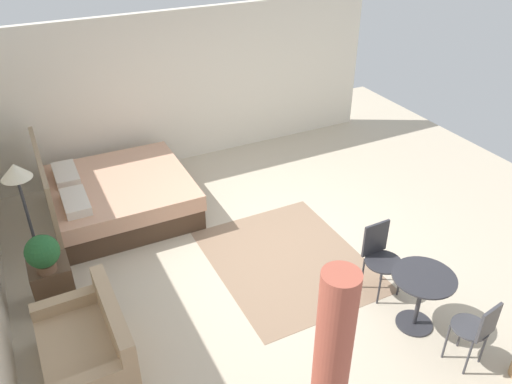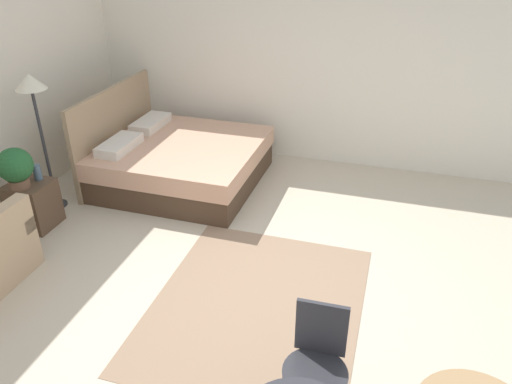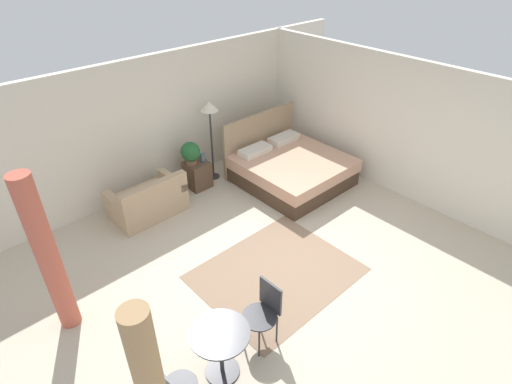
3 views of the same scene
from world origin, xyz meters
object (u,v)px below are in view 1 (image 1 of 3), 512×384
(floor_lamp, at_px, (18,183))
(cafe_chair_near_window, at_px, (478,328))
(bed, at_px, (116,196))
(nightstand, at_px, (53,283))
(balcony_table, at_px, (421,291))
(potted_plant, at_px, (43,253))
(cafe_chair_near_couch, at_px, (379,252))
(couch, at_px, (89,350))
(vase, at_px, (49,252))

(floor_lamp, bearing_deg, cafe_chair_near_window, -131.89)
(bed, bearing_deg, nightstand, 143.45)
(floor_lamp, relative_size, balcony_table, 2.34)
(potted_plant, distance_m, cafe_chair_near_couch, 3.82)
(bed, bearing_deg, balcony_table, -146.75)
(bed, xyz_separation_m, balcony_table, (-3.71, -2.43, 0.18))
(balcony_table, distance_m, cafe_chair_near_window, 0.68)
(floor_lamp, height_order, cafe_chair_near_window, floor_lamp)
(couch, xyz_separation_m, vase, (1.33, 0.13, 0.36))
(bed, distance_m, cafe_chair_near_window, 5.07)
(nightstand, xyz_separation_m, cafe_chair_near_window, (-2.88, -3.64, 0.25))
(bed, relative_size, vase, 11.34)
(floor_lamp, height_order, balcony_table, floor_lamp)
(potted_plant, bearing_deg, bed, -35.20)
(potted_plant, bearing_deg, cafe_chair_near_couch, -111.73)
(cafe_chair_near_window, relative_size, cafe_chair_near_couch, 0.95)
(nightstand, bearing_deg, bed, -36.55)
(couch, bearing_deg, vase, 5.66)
(balcony_table, bearing_deg, floor_lamp, 53.64)
(cafe_chair_near_couch, bearing_deg, nightstand, 66.79)
(nightstand, xyz_separation_m, balcony_table, (-2.21, -3.54, 0.22))
(cafe_chair_near_window, bearing_deg, balcony_table, 8.81)
(bed, xyz_separation_m, nightstand, (-1.50, 1.11, -0.04))
(balcony_table, xyz_separation_m, cafe_chair_near_window, (-0.68, -0.10, 0.03))
(potted_plant, bearing_deg, couch, -169.84)
(vase, distance_m, cafe_chair_near_couch, 3.84)
(potted_plant, distance_m, vase, 0.28)
(balcony_table, height_order, cafe_chair_near_window, cafe_chair_near_window)
(bed, relative_size, nightstand, 3.70)
(floor_lamp, xyz_separation_m, balcony_table, (-2.66, -3.61, -0.92))
(potted_plant, height_order, vase, potted_plant)
(potted_plant, height_order, cafe_chair_near_couch, potted_plant)
(potted_plant, bearing_deg, nightstand, -9.67)
(bed, xyz_separation_m, floor_lamp, (-1.05, 1.18, 1.10))
(couch, distance_m, cafe_chair_near_couch, 3.37)
(bed, bearing_deg, floor_lamp, 131.44)
(bed, distance_m, balcony_table, 4.44)
(balcony_table, bearing_deg, couch, 73.35)
(nightstand, xyz_separation_m, potted_plant, (-0.10, 0.02, 0.52))
(nightstand, xyz_separation_m, floor_lamp, (0.45, 0.07, 1.14))
(vase, height_order, floor_lamp, floor_lamp)
(bed, xyz_separation_m, couch, (-2.70, 0.93, -0.04))
(nightstand, height_order, cafe_chair_near_window, cafe_chair_near_window)
(vase, distance_m, floor_lamp, 0.86)
(cafe_chair_near_window, bearing_deg, vase, 50.10)
(nightstand, height_order, cafe_chair_near_couch, cafe_chair_near_couch)
(nightstand, height_order, potted_plant, potted_plant)
(nightstand, xyz_separation_m, cafe_chair_near_couch, (-1.51, -3.52, 0.27))
(potted_plant, bearing_deg, floor_lamp, 5.98)
(vase, relative_size, floor_lamp, 0.11)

